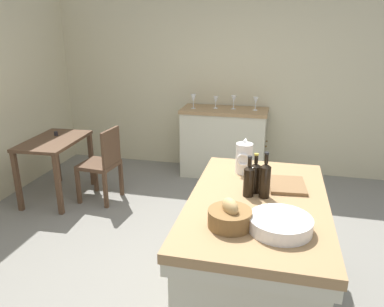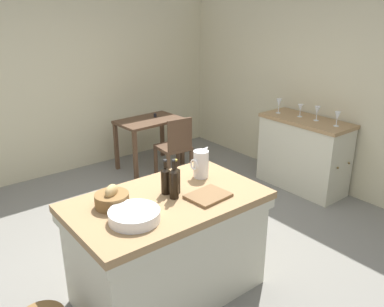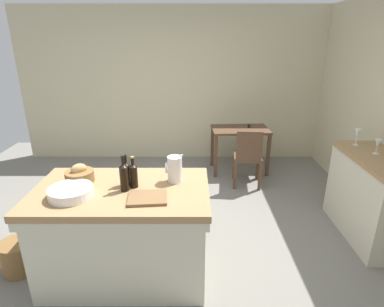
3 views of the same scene
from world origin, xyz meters
name	(u,v)px [view 1 (image 1 of 3)]	position (x,y,z in m)	size (l,w,h in m)	color
ground_plane	(192,273)	(0.00, 0.00, 0.00)	(6.76, 6.76, 0.00)	slate
wall_right	(236,78)	(2.60, 0.00, 1.30)	(0.12, 5.20, 2.60)	beige
island_table	(255,252)	(-0.30, -0.52, 0.48)	(1.51, 0.91, 0.89)	#99754C
side_cabinet	(224,142)	(2.26, 0.09, 0.47)	(0.52, 1.16, 0.93)	#99754C
writing_desk	(55,149)	(1.09, 1.92, 0.61)	(0.93, 0.61, 0.78)	#513826
wooden_chair	(103,162)	(1.12, 1.33, 0.48)	(0.44, 0.44, 0.88)	#513826
pitcher	(244,158)	(0.16, -0.37, 1.01)	(0.17, 0.13, 0.28)	white
wash_bowl	(280,224)	(-0.67, -0.66, 0.92)	(0.36, 0.36, 0.08)	white
bread_basket	(230,217)	(-0.69, -0.38, 0.95)	(0.25, 0.25, 0.17)	brown
cutting_board	(287,185)	(-0.05, -0.71, 0.90)	(0.31, 0.25, 0.02)	brown
wine_bottle_dark	(255,177)	(-0.19, -0.49, 1.00)	(0.07, 0.07, 0.28)	black
wine_bottle_amber	(249,180)	(-0.26, -0.45, 1.00)	(0.07, 0.07, 0.28)	black
wine_bottle_green	(265,179)	(-0.26, -0.55, 1.01)	(0.07, 0.07, 0.32)	black
wine_glass_far_left	(256,101)	(2.28, -0.31, 1.05)	(0.07, 0.07, 0.17)	white
wine_glass_left	(234,100)	(2.29, -0.02, 1.05)	(0.07, 0.07, 0.18)	white
wine_glass_middle	(216,100)	(2.28, 0.22, 1.04)	(0.07, 0.07, 0.16)	white
wine_glass_right	(193,99)	(2.21, 0.51, 1.06)	(0.07, 0.07, 0.19)	white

